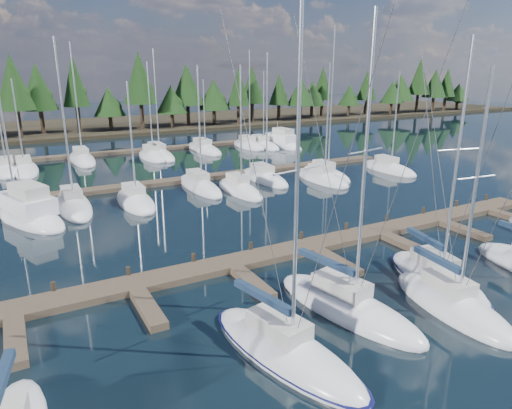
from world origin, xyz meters
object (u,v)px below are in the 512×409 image
front_sailboat_3 (451,304)px  front_sailboat_2 (347,306)px  front_sailboat_4 (436,278)px  motor_yacht_right (281,143)px  motor_yacht_left (29,213)px  main_dock (315,249)px  front_sailboat_1 (285,350)px

front_sailboat_3 → front_sailboat_2: bearing=153.6°
front_sailboat_2 → front_sailboat_4: (6.57, 0.03, -0.01)m
front_sailboat_2 → front_sailboat_4: front_sailboat_2 is taller
front_sailboat_2 → motor_yacht_right: (23.00, 43.67, 0.21)m
front_sailboat_3 → front_sailboat_4: front_sailboat_4 is taller
front_sailboat_4 → motor_yacht_right: 46.63m
motor_yacht_left → motor_yacht_right: (36.22, 20.06, -0.03)m
front_sailboat_2 → front_sailboat_4: bearing=0.3°
front_sailboat_4 → motor_yacht_left: bearing=130.0°
main_dock → front_sailboat_3: size_ratio=3.43×
front_sailboat_3 → front_sailboat_1: bearing=175.3°
front_sailboat_1 → front_sailboat_4: bearing=8.3°
front_sailboat_1 → front_sailboat_4: size_ratio=1.06×
motor_yacht_right → front_sailboat_3: bearing=-111.5°
main_dock → motor_yacht_left: (-16.35, 16.51, 0.34)m
front_sailboat_1 → motor_yacht_left: bearing=108.6°
main_dock → motor_yacht_right: bearing=61.5°
motor_yacht_right → front_sailboat_1: bearing=-121.5°
front_sailboat_1 → motor_yacht_right: bearing=58.5°
front_sailboat_4 → motor_yacht_right: (16.44, 43.64, 0.22)m
main_dock → motor_yacht_right: size_ratio=4.58×
front_sailboat_4 → motor_yacht_left: (-19.78, 23.58, 0.25)m
main_dock → motor_yacht_left: 23.24m
motor_yacht_left → front_sailboat_4: bearing=-50.0°
main_dock → front_sailboat_3: front_sailboat_3 is taller
front_sailboat_3 → motor_yacht_right: bearing=68.5°
front_sailboat_1 → motor_yacht_left: 26.61m
main_dock → front_sailboat_2: front_sailboat_2 is taller
main_dock → motor_yacht_right: 41.62m
front_sailboat_4 → motor_yacht_right: front_sailboat_4 is taller
front_sailboat_1 → front_sailboat_3: (9.56, -0.79, -0.00)m
front_sailboat_4 → front_sailboat_2: bearing=-179.7°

